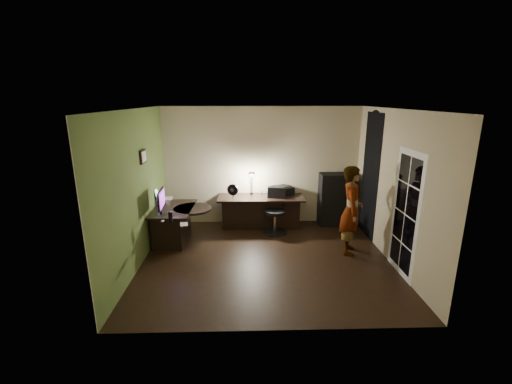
{
  "coord_description": "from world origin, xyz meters",
  "views": [
    {
      "loc": [
        -0.35,
        -5.74,
        2.89
      ],
      "look_at": [
        -0.15,
        1.05,
        1.0
      ],
      "focal_mm": 24.0,
      "sensor_mm": 36.0,
      "label": 1
    }
  ],
  "objects_px": {
    "desk_right": "(261,212)",
    "office_chair": "(275,212)",
    "cabinet": "(337,199)",
    "person": "(351,210)",
    "desk_left": "(175,225)",
    "monitor": "(161,206)"
  },
  "relations": [
    {
      "from": "desk_right",
      "to": "cabinet",
      "type": "bearing_deg",
      "value": 5.53
    },
    {
      "from": "monitor",
      "to": "desk_left",
      "type": "bearing_deg",
      "value": 65.84
    },
    {
      "from": "desk_right",
      "to": "person",
      "type": "bearing_deg",
      "value": -38.84
    },
    {
      "from": "monitor",
      "to": "office_chair",
      "type": "bearing_deg",
      "value": 16.13
    },
    {
      "from": "monitor",
      "to": "person",
      "type": "bearing_deg",
      "value": -6.81
    },
    {
      "from": "office_chair",
      "to": "person",
      "type": "distance_m",
      "value": 1.72
    },
    {
      "from": "person",
      "to": "desk_left",
      "type": "bearing_deg",
      "value": 93.75
    },
    {
      "from": "desk_right",
      "to": "person",
      "type": "distance_m",
      "value": 2.18
    },
    {
      "from": "cabinet",
      "to": "monitor",
      "type": "relative_size",
      "value": 2.18
    },
    {
      "from": "office_chair",
      "to": "person",
      "type": "bearing_deg",
      "value": -24.35
    },
    {
      "from": "monitor",
      "to": "person",
      "type": "relative_size",
      "value": 0.33
    },
    {
      "from": "desk_left",
      "to": "desk_right",
      "type": "bearing_deg",
      "value": 23.93
    },
    {
      "from": "desk_right",
      "to": "office_chair",
      "type": "height_order",
      "value": "office_chair"
    },
    {
      "from": "cabinet",
      "to": "office_chair",
      "type": "xyz_separation_m",
      "value": [
        -1.48,
        -0.49,
        -0.12
      ]
    },
    {
      "from": "desk_left",
      "to": "person",
      "type": "relative_size",
      "value": 0.74
    },
    {
      "from": "cabinet",
      "to": "office_chair",
      "type": "relative_size",
      "value": 1.25
    },
    {
      "from": "person",
      "to": "monitor",
      "type": "bearing_deg",
      "value": 100.47
    },
    {
      "from": "office_chair",
      "to": "person",
      "type": "height_order",
      "value": "person"
    },
    {
      "from": "desk_right",
      "to": "cabinet",
      "type": "distance_m",
      "value": 1.79
    },
    {
      "from": "desk_left",
      "to": "cabinet",
      "type": "bearing_deg",
      "value": 15.64
    },
    {
      "from": "desk_left",
      "to": "monitor",
      "type": "relative_size",
      "value": 2.25
    },
    {
      "from": "desk_right",
      "to": "office_chair",
      "type": "bearing_deg",
      "value": -48.73
    }
  ]
}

